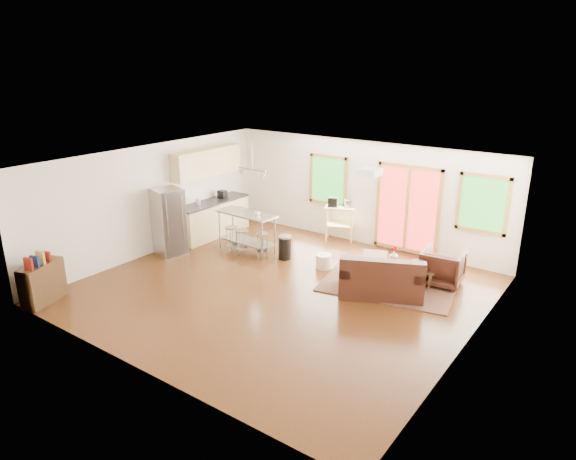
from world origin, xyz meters
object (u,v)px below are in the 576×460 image
Objects in this scene: rug at (389,283)px; refrigerator at (169,222)px; island at (247,225)px; ottoman at (375,261)px; armchair at (443,265)px; coffee_table at (410,269)px; loveseat at (381,279)px; kitchen_cart at (339,211)px.

rug is 1.65× the size of refrigerator.
ottoman is at bearing 14.38° from island.
armchair is 4.64m from island.
coffee_table is 5.66m from refrigerator.
ottoman is 0.34× the size of island.
loveseat reaches higher than coffee_table.
loveseat is 1.35m from ottoman.
kitchen_cart reaches higher than ottoman.
kitchen_cart reaches higher than loveseat.
armchair reaches higher than coffee_table.
refrigerator is 4.22m from kitchen_cart.
refrigerator is (-4.41, -2.00, 0.62)m from ottoman.
rug is at bearing -40.38° from ottoman.
refrigerator reaches higher than coffee_table.
coffee_table is 1.29× the size of armchair.
island is 2.42m from kitchen_cart.
rug is 3.19× the size of armchair.
refrigerator reaches higher than ottoman.
loveseat reaches higher than ottoman.
rug is 0.83m from ottoman.
armchair is (0.54, 0.36, 0.09)m from coffee_table.
island reaches higher than coffee_table.
ottoman is at bearing -35.74° from kitchen_cart.
refrigerator is at bearing -138.20° from island.
loveseat is at bearing 24.38° from refrigerator.
coffee_table is at bearing -16.37° from ottoman.
ottoman reaches higher than rug.
kitchen_cart is (-2.57, 1.44, 0.46)m from coffee_table.
island is at bearing 149.88° from loveseat.
island is at bearing -175.98° from rug.
loveseat is 1.15× the size of refrigerator.
rug is 2.90m from kitchen_cart.
armchair is at bearing 34.23° from refrigerator.
loveseat is at bearing -5.39° from island.
kitchen_cart reaches higher than coffee_table.
rug is 3.73m from island.
island reaches higher than loveseat.
ottoman is at bearing 97.24° from loveseat.
refrigerator is at bearing 164.83° from loveseat.
loveseat reaches higher than armchair.
rug is 4.95× the size of ottoman.
rug is at bearing 4.02° from island.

